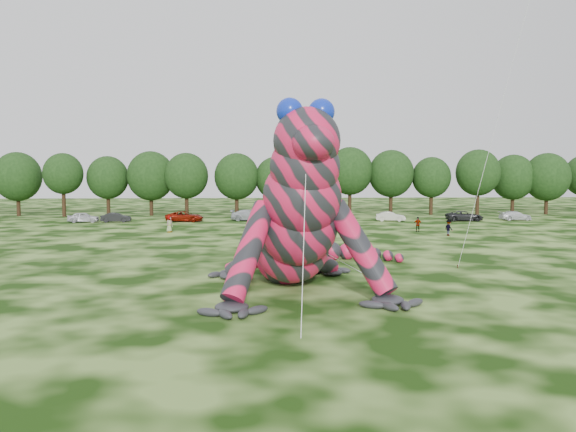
# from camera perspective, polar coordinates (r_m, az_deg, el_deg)

# --- Properties ---
(ground) EXTENTS (240.00, 240.00, 0.00)m
(ground) POSITION_cam_1_polar(r_m,az_deg,el_deg) (29.54, 11.00, -8.27)
(ground) COLOR #16330A
(ground) RESTS_ON ground
(inflatable_gecko) EXTENTS (19.65, 22.40, 10.15)m
(inflatable_gecko) POSITION_cam_1_polar(r_m,az_deg,el_deg) (32.74, -0.09, 2.01)
(inflatable_gecko) COLOR #CD1946
(inflatable_gecko) RESTS_ON ground
(tree_2) EXTENTS (7.04, 6.34, 9.64)m
(tree_2) POSITION_cam_1_polar(r_m,az_deg,el_deg) (93.82, -25.76, 2.94)
(tree_2) COLOR black
(tree_2) RESTS_ON ground
(tree_3) EXTENTS (5.81, 5.23, 9.44)m
(tree_3) POSITION_cam_1_polar(r_m,az_deg,el_deg) (89.67, -21.86, 2.95)
(tree_3) COLOR black
(tree_3) RESTS_ON ground
(tree_4) EXTENTS (6.22, 5.60, 9.06)m
(tree_4) POSITION_cam_1_polar(r_m,az_deg,el_deg) (89.52, -17.82, 2.93)
(tree_4) COLOR black
(tree_4) RESTS_ON ground
(tree_5) EXTENTS (7.16, 6.44, 9.80)m
(tree_5) POSITION_cam_1_polar(r_m,az_deg,el_deg) (87.84, -13.75, 3.23)
(tree_5) COLOR black
(tree_5) RESTS_ON ground
(tree_6) EXTENTS (6.52, 5.86, 9.49)m
(tree_6) POSITION_cam_1_polar(r_m,az_deg,el_deg) (85.26, -10.28, 3.16)
(tree_6) COLOR black
(tree_6) RESTS_ON ground
(tree_7) EXTENTS (6.68, 6.01, 9.48)m
(tree_7) POSITION_cam_1_polar(r_m,az_deg,el_deg) (84.80, -5.24, 3.19)
(tree_7) COLOR black
(tree_7) RESTS_ON ground
(tree_8) EXTENTS (6.14, 5.53, 8.94)m
(tree_8) POSITION_cam_1_polar(r_m,az_deg,el_deg) (84.99, -1.27, 3.03)
(tree_8) COLOR black
(tree_8) RESTS_ON ground
(tree_9) EXTENTS (5.27, 4.74, 8.68)m
(tree_9) POSITION_cam_1_polar(r_m,az_deg,el_deg) (85.70, 2.25, 2.95)
(tree_9) COLOR black
(tree_9) RESTS_ON ground
(tree_10) EXTENTS (7.09, 6.38, 10.50)m
(tree_10) POSITION_cam_1_polar(r_m,az_deg,el_deg) (87.73, 6.31, 3.56)
(tree_10) COLOR black
(tree_10) RESTS_ON ground
(tree_11) EXTENTS (7.01, 6.31, 10.07)m
(tree_11) POSITION_cam_1_polar(r_m,az_deg,el_deg) (88.65, 10.43, 3.38)
(tree_11) COLOR black
(tree_11) RESTS_ON ground
(tree_12) EXTENTS (5.99, 5.39, 8.97)m
(tree_12) POSITION_cam_1_polar(r_m,az_deg,el_deg) (89.90, 14.36, 2.98)
(tree_12) COLOR black
(tree_12) RESTS_ON ground
(tree_13) EXTENTS (6.83, 6.15, 10.13)m
(tree_13) POSITION_cam_1_polar(r_m,az_deg,el_deg) (91.73, 18.73, 3.27)
(tree_13) COLOR black
(tree_13) RESTS_ON ground
(tree_14) EXTENTS (6.82, 6.14, 9.40)m
(tree_14) POSITION_cam_1_polar(r_m,az_deg,el_deg) (95.73, 21.88, 3.01)
(tree_14) COLOR black
(tree_14) RESTS_ON ground
(tree_15) EXTENTS (7.17, 6.45, 9.63)m
(tree_15) POSITION_cam_1_polar(r_m,az_deg,el_deg) (97.12, 24.81, 3.00)
(tree_15) COLOR black
(tree_15) RESTS_ON ground
(car_0) EXTENTS (4.08, 1.89, 1.35)m
(car_0) POSITION_cam_1_polar(r_m,az_deg,el_deg) (78.25, -20.06, -0.12)
(car_0) COLOR silver
(car_0) RESTS_ON ground
(car_1) EXTENTS (3.90, 1.54, 1.26)m
(car_1) POSITION_cam_1_polar(r_m,az_deg,el_deg) (77.06, -17.08, -0.15)
(car_1) COLOR black
(car_1) RESTS_ON ground
(car_2) EXTENTS (5.32, 3.13, 1.39)m
(car_2) POSITION_cam_1_polar(r_m,az_deg,el_deg) (75.86, -10.44, -0.05)
(car_2) COLOR maroon
(car_2) RESTS_ON ground
(car_3) EXTENTS (5.40, 2.74, 1.50)m
(car_3) POSITION_cam_1_polar(r_m,az_deg,el_deg) (76.26, -3.89, 0.08)
(car_3) COLOR #A9B0B4
(car_3) RESTS_ON ground
(car_4) EXTENTS (4.30, 2.15, 1.40)m
(car_4) POSITION_cam_1_polar(r_m,az_deg,el_deg) (76.99, 3.84, 0.08)
(car_4) COLOR #121A52
(car_4) RESTS_ON ground
(car_5) EXTENTS (4.08, 1.94, 1.29)m
(car_5) POSITION_cam_1_polar(r_m,az_deg,el_deg) (76.56, 10.37, -0.05)
(car_5) COLOR beige
(car_5) RESTS_ON ground
(car_6) EXTENTS (5.02, 2.49, 1.37)m
(car_6) POSITION_cam_1_polar(r_m,az_deg,el_deg) (79.32, 17.50, 0.00)
(car_6) COLOR #232426
(car_6) RESTS_ON ground
(car_7) EXTENTS (4.34, 1.80, 1.25)m
(car_7) POSITION_cam_1_polar(r_m,az_deg,el_deg) (82.98, 22.10, 0.03)
(car_7) COLOR silver
(car_7) RESTS_ON ground
(spectator_5) EXTENTS (1.23, 1.78, 1.85)m
(spectator_5) POSITION_cam_1_polar(r_m,az_deg,el_deg) (48.07, 7.09, -2.24)
(spectator_5) COLOR gray
(spectator_5) RESTS_ON ground
(spectator_4) EXTENTS (0.89, 1.05, 1.84)m
(spectator_4) POSITION_cam_1_polar(r_m,az_deg,el_deg) (62.54, -11.96, -0.79)
(spectator_4) COLOR gray
(spectator_4) RESTS_ON ground
(spectator_0) EXTENTS (0.58, 0.70, 1.66)m
(spectator_0) POSITION_cam_1_polar(r_m,az_deg,el_deg) (50.37, -2.56, -2.02)
(spectator_0) COLOR gray
(spectator_0) RESTS_ON ground
(spectator_2) EXTENTS (0.94, 1.24, 1.69)m
(spectator_2) POSITION_cam_1_polar(r_m,az_deg,el_deg) (59.89, 16.02, -1.16)
(spectator_2) COLOR gray
(spectator_2) RESTS_ON ground
(spectator_1) EXTENTS (0.97, 0.84, 1.71)m
(spectator_1) POSITION_cam_1_polar(r_m,az_deg,el_deg) (50.41, 0.32, -1.98)
(spectator_1) COLOR gray
(spectator_1) RESTS_ON ground
(spectator_3) EXTENTS (1.04, 0.75, 1.63)m
(spectator_3) POSITION_cam_1_polar(r_m,az_deg,el_deg) (63.39, 13.03, -0.83)
(spectator_3) COLOR gray
(spectator_3) RESTS_ON ground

